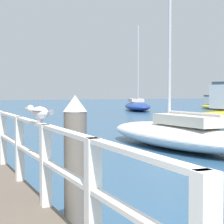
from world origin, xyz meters
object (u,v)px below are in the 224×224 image
(seagull_foreground, at_px, (39,112))
(boat_1, at_px, (137,106))
(boat_2, at_px, (213,105))
(boat_3, at_px, (177,134))
(dock_piling_near, at_px, (75,165))

(seagull_foreground, relative_size, boat_1, 0.06)
(boat_2, xyz_separation_m, boat_3, (-18.14, -21.95, -0.00))
(boat_1, relative_size, boat_3, 0.98)
(boat_2, bearing_deg, boat_1, -174.01)
(seagull_foreground, bearing_deg, dock_piling_near, -58.95)
(seagull_foreground, relative_size, boat_3, 0.06)
(boat_1, xyz_separation_m, boat_2, (8.18, -0.16, 0.00))
(boat_1, height_order, boat_3, boat_3)
(dock_piling_near, height_order, boat_1, boat_1)
(boat_1, distance_m, boat_3, 24.26)
(dock_piling_near, height_order, boat_3, boat_3)
(dock_piling_near, bearing_deg, boat_1, 61.50)
(dock_piling_near, bearing_deg, seagull_foreground, 148.55)
(seagull_foreground, xyz_separation_m, boat_3, (5.82, 6.01, -1.08))
(boat_1, bearing_deg, boat_2, -164.00)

